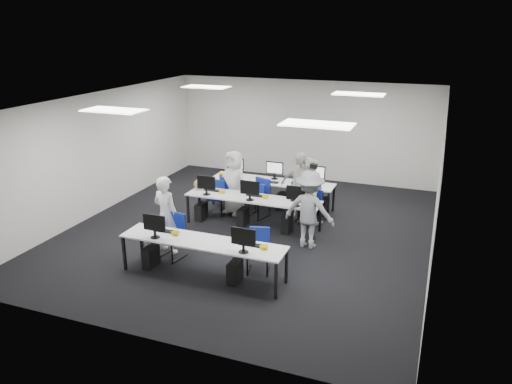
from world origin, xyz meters
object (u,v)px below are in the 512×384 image
at_px(chair_0, 172,244).
at_px(chair_6, 260,204).
at_px(chair_7, 303,206).
at_px(photographer, 309,210).
at_px(student_1, 309,191).
at_px(student_3, 299,187).
at_px(chair_5, 231,199).
at_px(student_2, 234,183).
at_px(chair_3, 258,205).
at_px(desk_front, 203,243).
at_px(desk_mid, 253,200).
at_px(chair_1, 259,258).
at_px(chair_4, 311,213).
at_px(chair_2, 216,204).
at_px(student_0, 166,215).

height_order(chair_0, chair_6, chair_0).
distance_m(chair_7, photographer, 1.73).
height_order(student_1, student_3, student_3).
xyz_separation_m(chair_5, chair_7, (1.91, 0.02, 0.03)).
relative_size(student_2, photographer, 0.95).
height_order(chair_5, chair_7, chair_7).
bearing_deg(chair_3, chair_6, 113.06).
distance_m(desk_front, student_2, 3.39).
bearing_deg(photographer, chair_3, -33.07).
xyz_separation_m(desk_mid, student_3, (0.89, 0.79, 0.18)).
xyz_separation_m(desk_mid, chair_1, (0.91, -2.03, -0.41)).
bearing_deg(chair_1, student_1, 71.75).
height_order(desk_front, photographer, photographer).
bearing_deg(chair_7, chair_6, -164.87).
bearing_deg(student_3, chair_1, -74.40).
distance_m(chair_3, photographer, 2.15).
xyz_separation_m(chair_3, chair_4, (1.35, -0.01, -0.04)).
xyz_separation_m(chair_7, photographer, (0.56, -1.55, 0.54)).
bearing_deg(photographer, chair_2, -17.09).
relative_size(chair_0, chair_1, 1.09).
xyz_separation_m(desk_mid, student_2, (-0.77, 0.70, 0.13)).
height_order(chair_0, student_0, student_0).
height_order(chair_0, chair_5, chair_0).
bearing_deg(student_0, desk_mid, -110.36).
bearing_deg(photographer, chair_7, -65.34).
height_order(student_1, student_2, student_2).
bearing_deg(desk_mid, chair_1, -65.99).
distance_m(chair_3, chair_7, 1.11).
xyz_separation_m(chair_6, chair_7, (1.09, 0.12, 0.04)).
bearing_deg(chair_5, student_2, -41.04).
distance_m(desk_mid, chair_5, 1.39).
xyz_separation_m(chair_1, chair_3, (-1.03, 2.71, 0.03)).
height_order(chair_3, student_3, student_3).
bearing_deg(desk_mid, desk_front, -90.00).
xyz_separation_m(desk_mid, chair_5, (-0.96, 0.93, -0.40)).
bearing_deg(student_2, chair_7, 27.51).
bearing_deg(chair_2, chair_1, -60.87).
bearing_deg(chair_7, student_2, -162.60).
xyz_separation_m(student_2, student_3, (1.66, 0.09, 0.05)).
xyz_separation_m(desk_front, student_0, (-1.19, 0.72, 0.15)).
bearing_deg(photographer, chair_6, -36.10).
height_order(student_0, photographer, photographer).
bearing_deg(student_0, desk_front, 160.75).
height_order(chair_5, student_0, student_0).
height_order(chair_5, chair_6, chair_5).
xyz_separation_m(chair_7, student_2, (-1.72, -0.26, 0.50)).
distance_m(student_1, student_3, 0.26).
relative_size(chair_1, student_3, 0.49).
bearing_deg(desk_mid, chair_5, 135.84).
distance_m(chair_3, chair_4, 1.35).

